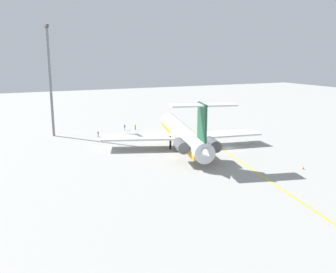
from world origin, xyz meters
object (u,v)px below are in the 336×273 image
(safety_cone_nose, at_px, (303,168))
(light_mast, at_px, (50,77))
(ground_crew_near_tail, at_px, (98,133))
(ground_crew_portside, at_px, (135,126))
(main_jetliner, at_px, (184,134))
(ground_crew_near_nose, at_px, (125,126))

(safety_cone_nose, height_order, light_mast, light_mast)
(ground_crew_near_tail, height_order, ground_crew_portside, ground_crew_near_tail)
(main_jetliner, bearing_deg, light_mast, 57.92)
(ground_crew_portside, bearing_deg, light_mast, 75.48)
(ground_crew_portside, distance_m, safety_cone_nose, 53.75)
(ground_crew_portside, height_order, light_mast, light_mast)
(ground_crew_near_nose, bearing_deg, ground_crew_portside, 2.44)
(main_jetliner, relative_size, safety_cone_nose, 79.77)
(safety_cone_nose, bearing_deg, light_mast, 37.34)
(ground_crew_near_tail, bearing_deg, ground_crew_near_nose, -114.40)
(ground_crew_near_tail, xyz_separation_m, light_mast, (6.75, 10.83, 15.04))
(ground_crew_near_tail, height_order, safety_cone_nose, ground_crew_near_tail)
(safety_cone_nose, distance_m, light_mast, 68.11)
(light_mast, bearing_deg, main_jetliner, -136.53)
(main_jetliner, distance_m, ground_crew_near_nose, 27.81)
(ground_crew_near_nose, bearing_deg, main_jetliner, -62.13)
(ground_crew_near_tail, height_order, light_mast, light_mast)
(ground_crew_near_nose, bearing_deg, ground_crew_near_tail, -133.04)
(main_jetliner, xyz_separation_m, ground_crew_portside, (26.34, 2.92, -2.49))
(ground_crew_near_nose, relative_size, ground_crew_portside, 1.11)
(main_jetliner, bearing_deg, ground_crew_near_tail, 50.89)
(ground_crew_near_tail, distance_m, ground_crew_portside, 13.71)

